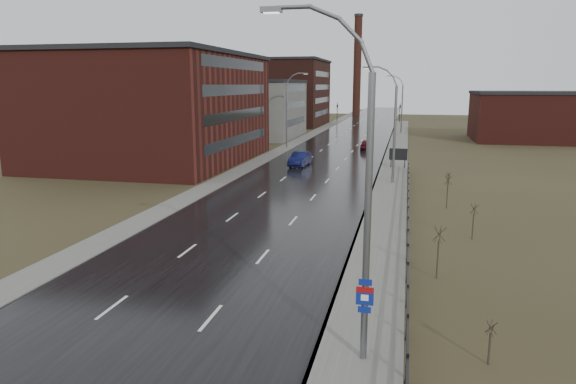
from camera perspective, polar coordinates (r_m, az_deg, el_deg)
The scene contains 25 objects.
ground at distance 20.15m, azimuth -19.36°, elevation -17.37°, with size 320.00×320.00×0.00m, color #2D2819.
road at distance 75.93m, azimuth 5.41°, elevation 4.55°, with size 14.00×300.00×0.06m, color black.
sidewalk_right at distance 50.59m, azimuth 11.27°, elevation 0.77°, with size 3.20×180.00×0.18m, color #595651.
curb_right at distance 50.65m, azimuth 9.56°, elevation 0.85°, with size 0.16×180.00×0.18m, color slate.
sidewalk_left at distance 77.43m, azimuth -0.63°, elevation 4.77°, with size 2.40×260.00×0.12m, color #595651.
warehouse_near at distance 67.26m, azimuth -14.55°, elevation 9.05°, with size 22.44×28.56×13.50m.
warehouse_mid at distance 96.88m, azimuth -3.80°, elevation 9.26°, with size 16.32×20.40×10.50m.
warehouse_far at distance 127.02m, azimuth -2.04°, elevation 11.01°, with size 26.52×24.48×15.50m.
building_right at distance 98.93m, azimuth 25.12°, elevation 7.65°, with size 18.36×16.32×8.50m.
smokestack at distance 165.54m, azimuth 7.71°, elevation 13.79°, with size 2.70×2.70×30.70m.
streetlight_main at distance 17.10m, azimuth 7.83°, elevation -0.27°, with size 3.91×0.29×12.11m.
streetlight_right_mid at distance 50.82m, azimuth 11.46°, elevation 7.36°, with size 3.36×0.28×11.35m.
streetlight_left at distance 78.75m, azimuth 0.07°, elevation 9.11°, with size 3.36×0.28×11.35m.
streetlight_right_far at distance 104.74m, azimuth 12.40°, elevation 9.52°, with size 3.36×0.28×11.35m.
guardrail at distance 34.16m, azimuth 13.20°, elevation -3.58°, with size 0.10×53.05×1.10m.
shrub_b at distance 19.84m, azimuth 21.53°, elevation -15.21°, with size 0.40×0.41×1.63m.
shrub_c at distance 26.90m, azimuth 16.34°, elevation -6.31°, with size 0.64×0.68×2.73m.
shrub_d at distance 34.36m, azimuth 19.90°, elevation -2.99°, with size 0.55×0.58×2.32m.
shrub_e at distance 42.11m, azimuth 17.30°, elevation 0.13°, with size 0.64×0.68×2.72m.
shrub_f at distance 48.27m, azimuth 17.34°, elevation 1.06°, with size 0.46×0.49×1.94m.
billboard at distance 60.75m, azimuth 12.15°, elevation 4.05°, with size 2.05×0.17×2.40m.
traffic_light_left at distance 135.94m, azimuth 5.51°, elevation 9.69°, with size 0.58×2.73×5.30m.
traffic_light_right at distance 134.77m, azimuth 12.36°, elevation 9.46°, with size 0.58×2.73×5.30m.
car_near at distance 61.52m, azimuth 1.34°, elevation 3.64°, with size 1.75×5.02×1.65m, color #0B103B.
car_far at distance 78.24m, azimuth 8.75°, elevation 5.23°, with size 1.81×4.51×1.54m, color #480C16.
Camera 1 is at (9.93, -14.66, 9.62)m, focal length 32.00 mm.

